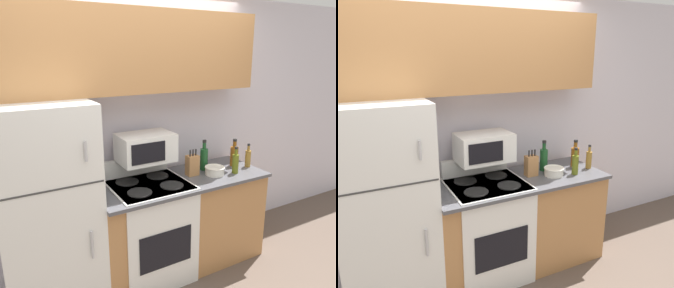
# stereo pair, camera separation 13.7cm
# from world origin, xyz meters

# --- Properties ---
(wall_back) EXTENTS (8.00, 0.05, 2.55)m
(wall_back) POSITION_xyz_m (0.00, 0.70, 1.27)
(wall_back) COLOR silver
(wall_back) RESTS_ON ground_plane
(lower_cabinets) EXTENTS (1.63, 0.64, 0.90)m
(lower_cabinets) POSITION_xyz_m (0.36, 0.30, 0.45)
(lower_cabinets) COLOR #B27A47
(lower_cabinets) RESTS_ON ground_plane
(refrigerator) EXTENTS (0.71, 0.69, 1.68)m
(refrigerator) POSITION_xyz_m (-0.81, 0.33, 0.84)
(refrigerator) COLOR white
(refrigerator) RESTS_ON ground_plane
(upper_cabinets) EXTENTS (2.34, 0.35, 0.67)m
(upper_cabinets) POSITION_xyz_m (0.00, 0.50, 2.02)
(upper_cabinets) COLOR #B27A47
(upper_cabinets) RESTS_ON refrigerator
(stove) EXTENTS (0.67, 0.62, 1.07)m
(stove) POSITION_xyz_m (0.03, 0.29, 0.47)
(stove) COLOR white
(stove) RESTS_ON ground_plane
(microwave) EXTENTS (0.49, 0.33, 0.25)m
(microwave) POSITION_xyz_m (0.06, 0.42, 1.20)
(microwave) COLOR white
(microwave) RESTS_ON stove
(knife_block) EXTENTS (0.11, 0.08, 0.25)m
(knife_block) POSITION_xyz_m (0.49, 0.30, 1.00)
(knife_block) COLOR #B27A47
(knife_block) RESTS_ON lower_cabinets
(bowl) EXTENTS (0.19, 0.19, 0.08)m
(bowl) POSITION_xyz_m (0.68, 0.21, 0.95)
(bowl) COLOR silver
(bowl) RESTS_ON lower_cabinets
(bottle_wine_green) EXTENTS (0.08, 0.08, 0.30)m
(bottle_wine_green) POSITION_xyz_m (0.67, 0.37, 1.02)
(bottle_wine_green) COLOR #194C23
(bottle_wine_green) RESTS_ON lower_cabinets
(bottle_olive_oil) EXTENTS (0.06, 0.06, 0.26)m
(bottle_olive_oil) POSITION_xyz_m (0.87, 0.15, 1.01)
(bottle_olive_oil) COLOR #5B6619
(bottle_olive_oil) RESTS_ON lower_cabinets
(bottle_whiskey) EXTENTS (0.08, 0.08, 0.28)m
(bottle_whiskey) POSITION_xyz_m (1.00, 0.32, 1.01)
(bottle_whiskey) COLOR brown
(bottle_whiskey) RESTS_ON lower_cabinets
(bottle_vinegar) EXTENTS (0.06, 0.06, 0.24)m
(bottle_vinegar) POSITION_xyz_m (1.10, 0.22, 1.00)
(bottle_vinegar) COLOR olive
(bottle_vinegar) RESTS_ON lower_cabinets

